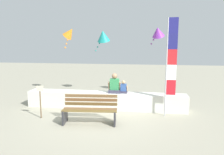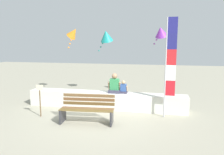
{
  "view_description": "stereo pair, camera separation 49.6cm",
  "coord_description": "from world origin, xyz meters",
  "px_view_note": "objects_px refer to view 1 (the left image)",
  "views": [
    {
      "loc": [
        1.56,
        -7.04,
        2.5
      ],
      "look_at": [
        0.27,
        0.96,
        1.24
      ],
      "focal_mm": 34.13,
      "sensor_mm": 36.0,
      "label": 1
    },
    {
      "loc": [
        2.04,
        -6.95,
        2.5
      ],
      "look_at": [
        0.27,
        0.96,
        1.24
      ],
      "focal_mm": 34.13,
      "sensor_mm": 36.0,
      "label": 2
    }
  ],
  "objects_px": {
    "person_adult": "(115,85)",
    "kite_purple": "(158,32)",
    "kite_teal": "(103,36)",
    "kite_orange": "(70,33)",
    "sign_post": "(40,99)",
    "flag_banner": "(170,62)",
    "park_bench": "(90,110)",
    "person_child": "(123,88)"
  },
  "relations": [
    {
      "from": "person_child",
      "to": "flag_banner",
      "type": "distance_m",
      "value": 2.05
    },
    {
      "from": "kite_orange",
      "to": "person_adult",
      "type": "bearing_deg",
      "value": -39.95
    },
    {
      "from": "person_child",
      "to": "kite_purple",
      "type": "xyz_separation_m",
      "value": [
        1.34,
        2.07,
        2.23
      ]
    },
    {
      "from": "flag_banner",
      "to": "kite_orange",
      "type": "bearing_deg",
      "value": 149.05
    },
    {
      "from": "kite_teal",
      "to": "sign_post",
      "type": "xyz_separation_m",
      "value": [
        -1.42,
        -3.81,
        -2.24
      ]
    },
    {
      "from": "park_bench",
      "to": "kite_purple",
      "type": "relative_size",
      "value": 1.97
    },
    {
      "from": "park_bench",
      "to": "flag_banner",
      "type": "relative_size",
      "value": 0.52
    },
    {
      "from": "person_adult",
      "to": "kite_teal",
      "type": "bearing_deg",
      "value": 111.38
    },
    {
      "from": "person_adult",
      "to": "kite_purple",
      "type": "xyz_separation_m",
      "value": [
        1.69,
        2.08,
        2.13
      ]
    },
    {
      "from": "person_adult",
      "to": "kite_teal",
      "type": "height_order",
      "value": "kite_teal"
    },
    {
      "from": "park_bench",
      "to": "kite_orange",
      "type": "xyz_separation_m",
      "value": [
        -1.99,
        3.77,
        2.64
      ]
    },
    {
      "from": "flag_banner",
      "to": "sign_post",
      "type": "bearing_deg",
      "value": -168.38
    },
    {
      "from": "park_bench",
      "to": "kite_orange",
      "type": "relative_size",
      "value": 1.6
    },
    {
      "from": "kite_orange",
      "to": "sign_post",
      "type": "bearing_deg",
      "value": -86.62
    },
    {
      "from": "park_bench",
      "to": "person_child",
      "type": "distance_m",
      "value": 1.91
    },
    {
      "from": "person_adult",
      "to": "sign_post",
      "type": "relative_size",
      "value": 0.68
    },
    {
      "from": "flag_banner",
      "to": "sign_post",
      "type": "distance_m",
      "value": 4.58
    },
    {
      "from": "person_child",
      "to": "kite_teal",
      "type": "bearing_deg",
      "value": 118.38
    },
    {
      "from": "person_adult",
      "to": "flag_banner",
      "type": "relative_size",
      "value": 0.23
    },
    {
      "from": "person_adult",
      "to": "person_child",
      "type": "distance_m",
      "value": 0.36
    },
    {
      "from": "person_child",
      "to": "sign_post",
      "type": "xyz_separation_m",
      "value": [
        -2.68,
        -1.47,
        -0.16
      ]
    },
    {
      "from": "flag_banner",
      "to": "kite_purple",
      "type": "xyz_separation_m",
      "value": [
        -0.3,
        2.66,
        1.14
      ]
    },
    {
      "from": "flag_banner",
      "to": "person_adult",
      "type": "bearing_deg",
      "value": 163.57
    },
    {
      "from": "person_adult",
      "to": "kite_teal",
      "type": "distance_m",
      "value": 3.2
    },
    {
      "from": "flag_banner",
      "to": "kite_purple",
      "type": "height_order",
      "value": "kite_purple"
    },
    {
      "from": "person_child",
      "to": "kite_teal",
      "type": "distance_m",
      "value": 3.37
    },
    {
      "from": "kite_teal",
      "to": "sign_post",
      "type": "distance_m",
      "value": 4.64
    },
    {
      "from": "kite_orange",
      "to": "sign_post",
      "type": "distance_m",
      "value": 4.33
    },
    {
      "from": "person_adult",
      "to": "kite_teal",
      "type": "relative_size",
      "value": 0.69
    },
    {
      "from": "person_adult",
      "to": "kite_purple",
      "type": "relative_size",
      "value": 0.85
    },
    {
      "from": "person_adult",
      "to": "kite_orange",
      "type": "xyz_separation_m",
      "value": [
        -2.54,
        2.13,
        2.13
      ]
    },
    {
      "from": "person_adult",
      "to": "kite_orange",
      "type": "height_order",
      "value": "kite_orange"
    },
    {
      "from": "person_child",
      "to": "kite_orange",
      "type": "bearing_deg",
      "value": 143.62
    },
    {
      "from": "kite_purple",
      "to": "sign_post",
      "type": "height_order",
      "value": "kite_purple"
    },
    {
      "from": "kite_orange",
      "to": "kite_purple",
      "type": "xyz_separation_m",
      "value": [
        4.23,
        -0.06,
        -0.0
      ]
    },
    {
      "from": "flag_banner",
      "to": "kite_teal",
      "type": "xyz_separation_m",
      "value": [
        -2.9,
        2.92,
        0.99
      ]
    },
    {
      "from": "kite_purple",
      "to": "kite_teal",
      "type": "distance_m",
      "value": 2.62
    },
    {
      "from": "person_child",
      "to": "flag_banner",
      "type": "xyz_separation_m",
      "value": [
        1.64,
        -0.59,
        1.09
      ]
    },
    {
      "from": "person_adult",
      "to": "person_child",
      "type": "xyz_separation_m",
      "value": [
        0.35,
        0.0,
        -0.1
      ]
    },
    {
      "from": "flag_banner",
      "to": "kite_orange",
      "type": "height_order",
      "value": "kite_orange"
    },
    {
      "from": "park_bench",
      "to": "kite_orange",
      "type": "bearing_deg",
      "value": 117.89
    },
    {
      "from": "person_child",
      "to": "park_bench",
      "type": "bearing_deg",
      "value": -118.74
    }
  ]
}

